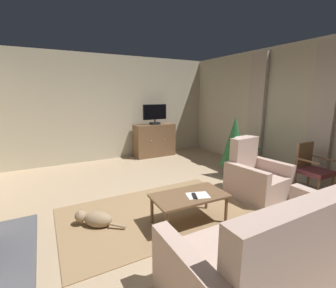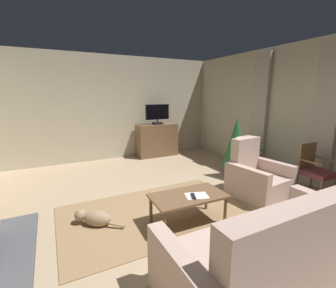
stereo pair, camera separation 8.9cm
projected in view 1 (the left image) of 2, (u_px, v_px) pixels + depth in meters
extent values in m
cube|color=tan|center=(178.00, 210.00, 3.70)|extent=(6.28, 7.47, 0.04)
cube|color=#B2A88E|center=(113.00, 108.00, 6.40)|extent=(6.28, 0.10, 2.80)
cube|color=#BBB095|center=(300.00, 113.00, 4.74)|extent=(0.10, 7.47, 2.80)
cube|color=#B2A393|center=(323.00, 108.00, 4.25)|extent=(0.10, 0.44, 2.35)
cube|color=#B2A393|center=(257.00, 104.00, 5.54)|extent=(0.10, 0.44, 2.35)
cube|color=#8E704C|center=(157.00, 212.00, 3.57)|extent=(2.78, 1.72, 0.01)
cube|color=#4C4C51|center=(12.00, 252.00, 2.65)|extent=(0.50, 1.61, 0.04)
cube|color=#4A3523|center=(155.00, 155.00, 6.88)|extent=(1.11, 0.41, 0.06)
cube|color=brown|center=(154.00, 140.00, 6.79)|extent=(1.17, 0.47, 0.93)
sphere|color=tan|center=(151.00, 141.00, 6.47)|extent=(0.03, 0.03, 0.03)
sphere|color=tan|center=(165.00, 139.00, 6.66)|extent=(0.03, 0.03, 0.03)
cube|color=black|center=(155.00, 123.00, 6.64)|extent=(0.25, 0.20, 0.06)
cylinder|color=black|center=(155.00, 121.00, 6.63)|extent=(0.04, 0.04, 0.08)
cube|color=black|center=(155.00, 112.00, 6.57)|extent=(0.70, 0.05, 0.42)
cube|color=black|center=(155.00, 112.00, 6.55)|extent=(0.66, 0.01, 0.38)
cube|color=brown|center=(189.00, 196.00, 3.20)|extent=(1.04, 0.60, 0.03)
cylinder|color=brown|center=(207.00, 197.00, 3.65)|extent=(0.04, 0.04, 0.40)
cylinder|color=brown|center=(152.00, 210.00, 3.25)|extent=(0.04, 0.04, 0.40)
cylinder|color=brown|center=(226.00, 210.00, 3.25)|extent=(0.04, 0.04, 0.40)
cylinder|color=brown|center=(167.00, 227.00, 2.84)|extent=(0.04, 0.04, 0.40)
cube|color=black|center=(194.00, 196.00, 3.13)|extent=(0.11, 0.18, 0.02)
cube|color=silver|center=(198.00, 195.00, 3.17)|extent=(0.35, 0.30, 0.01)
cube|color=#BC9E8E|center=(270.00, 259.00, 2.27)|extent=(1.80, 0.91, 0.42)
cube|color=#BC9E8E|center=(313.00, 232.00, 1.86)|extent=(1.80, 0.20, 0.57)
cube|color=#BC9E8E|center=(186.00, 288.00, 1.79)|extent=(0.15, 0.91, 0.64)
cube|color=#BC9E8E|center=(327.00, 223.00, 2.70)|extent=(0.15, 0.91, 0.64)
cube|color=#B2A899|center=(266.00, 245.00, 1.96)|extent=(0.37, 0.17, 0.36)
cube|color=#BC9E8E|center=(258.00, 185.00, 4.12)|extent=(0.67, 0.91, 0.41)
cube|color=#BC9E8E|center=(244.00, 154.00, 4.28)|extent=(0.60, 0.24, 0.61)
cube|color=#BC9E8E|center=(270.00, 176.00, 4.29)|extent=(0.22, 0.86, 0.61)
cube|color=#BC9E8E|center=(245.00, 184.00, 3.90)|extent=(0.22, 0.86, 0.61)
cube|color=white|center=(241.00, 142.00, 4.29)|extent=(0.37, 0.06, 0.24)
cube|color=brown|center=(315.00, 172.00, 4.08)|extent=(0.47, 0.49, 0.08)
cube|color=olive|center=(304.00, 156.00, 4.22)|extent=(0.42, 0.05, 0.48)
cylinder|color=olive|center=(318.00, 191.00, 3.86)|extent=(0.04, 0.04, 0.41)
cylinder|color=olive|center=(332.00, 187.00, 4.03)|extent=(0.04, 0.04, 0.41)
cylinder|color=olive|center=(295.00, 183.00, 4.22)|extent=(0.04, 0.04, 0.41)
cylinder|color=olive|center=(308.00, 179.00, 4.40)|extent=(0.04, 0.04, 0.41)
cylinder|color=olive|center=(323.00, 158.00, 4.12)|extent=(0.04, 0.38, 0.03)
cylinder|color=olive|center=(309.00, 161.00, 3.94)|extent=(0.04, 0.38, 0.03)
cylinder|color=#3D4C5B|center=(247.00, 164.00, 5.50)|extent=(0.39, 0.39, 0.35)
cylinder|color=brown|center=(248.00, 151.00, 5.43)|extent=(0.06, 0.06, 0.28)
cube|color=#3D7F42|center=(253.00, 142.00, 5.49)|extent=(0.37, 0.10, 0.08)
cube|color=#3D7F42|center=(242.00, 141.00, 5.59)|extent=(0.13, 0.42, 0.11)
cube|color=#3D7F42|center=(242.00, 144.00, 5.27)|extent=(0.44, 0.12, 0.13)
cube|color=#3D7F42|center=(254.00, 145.00, 5.21)|extent=(0.15, 0.39, 0.16)
cylinder|color=slate|center=(232.00, 171.00, 5.10)|extent=(0.40, 0.40, 0.27)
cone|color=#235B2D|center=(234.00, 141.00, 4.96)|extent=(0.55, 0.55, 1.06)
ellipsoid|color=#937A5B|center=(98.00, 219.00, 3.18)|extent=(0.44, 0.40, 0.22)
sphere|color=#937A5B|center=(81.00, 216.00, 3.20)|extent=(0.16, 0.16, 0.16)
cone|color=#937A5B|center=(79.00, 212.00, 3.15)|extent=(0.04, 0.04, 0.04)
cone|color=#937A5B|center=(82.00, 209.00, 3.23)|extent=(0.04, 0.04, 0.04)
cylinder|color=#937A5B|center=(118.00, 225.00, 3.11)|extent=(0.20, 0.16, 0.07)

